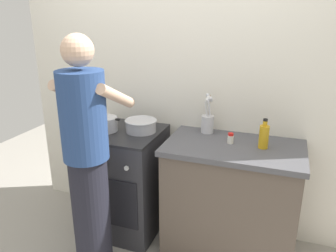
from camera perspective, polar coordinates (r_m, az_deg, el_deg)
ground at (r=2.90m, az=-1.85°, el=-19.73°), size 6.00×6.00×0.00m
back_wall at (r=2.74m, az=5.71°, el=7.04°), size 3.20×0.10×2.50m
countertop at (r=2.64m, az=10.73°, el=-12.34°), size 1.00×0.60×0.90m
stove_range at (r=2.88m, az=-7.40°, el=-9.35°), size 0.60×0.62×0.90m
pot at (r=2.72m, az=-10.85°, el=0.33°), size 0.27×0.20×0.11m
mixing_bowl at (r=2.67m, az=-4.71°, el=0.17°), size 0.26×0.26×0.10m
utensil_crock at (r=2.64m, az=6.88°, el=0.99°), size 0.10×0.10×0.32m
spice_bottle at (r=2.46m, az=10.77°, el=-2.11°), size 0.04×0.04×0.08m
oil_bottle at (r=2.41m, az=16.25°, el=-1.69°), size 0.07×0.07×0.22m
person at (r=2.28m, az=-13.74°, el=-6.27°), size 0.41×0.50×1.70m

